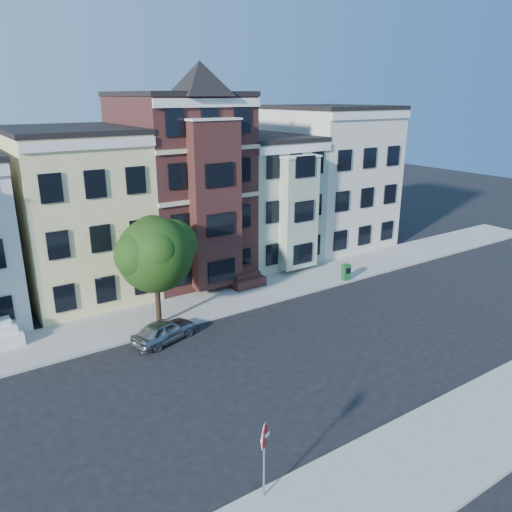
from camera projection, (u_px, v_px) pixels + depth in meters
ground at (314, 352)px, 24.55m from camera, size 120.00×120.00×0.00m
far_sidewalk at (230, 299)px, 30.84m from camera, size 60.00×4.00×0.15m
near_sidewalk at (456, 440)px, 18.21m from camera, size 60.00×4.00×0.15m
house_yellow at (77, 215)px, 30.74m from camera, size 7.00×9.00×10.00m
house_brown at (180, 188)px, 34.15m from camera, size 7.00×9.00×12.00m
house_green at (258, 199)px, 38.06m from camera, size 6.00×9.00×9.00m
house_cream at (328, 178)px, 41.47m from camera, size 8.00×9.00×11.00m
street_tree at (155, 260)px, 26.22m from camera, size 8.15×8.15×7.34m
parked_car at (164, 331)px, 25.49m from camera, size 3.80×2.39×1.20m
newspaper_box at (346, 272)px, 33.62m from camera, size 0.58×0.54×1.09m
stop_sign at (264, 456)px, 15.13m from camera, size 0.80×0.40×2.96m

